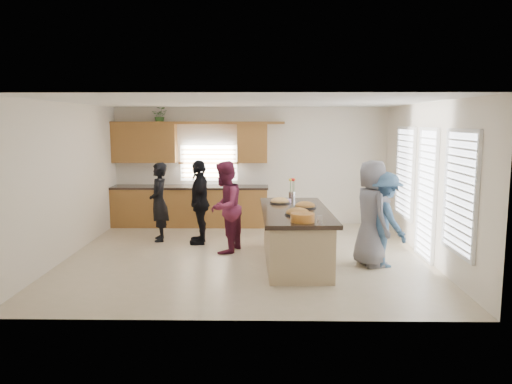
{
  "coord_description": "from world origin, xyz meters",
  "views": [
    {
      "loc": [
        0.32,
        -8.93,
        2.46
      ],
      "look_at": [
        0.17,
        0.32,
        1.15
      ],
      "focal_mm": 35.0,
      "sensor_mm": 36.0,
      "label": 1
    }
  ],
  "objects_px": {
    "woman_right_front": "(371,213)",
    "woman_left_mid": "(225,207)",
    "salad_bowl": "(303,217)",
    "woman_right_back": "(384,219)",
    "woman_left_front": "(200,202)",
    "woman_left_back": "(159,202)",
    "island": "(295,238)"
  },
  "relations": [
    {
      "from": "woman_left_mid",
      "to": "woman_right_back",
      "type": "xyz_separation_m",
      "value": [
        2.78,
        -0.88,
        -0.05
      ]
    },
    {
      "from": "woman_left_front",
      "to": "woman_right_front",
      "type": "height_order",
      "value": "woman_right_front"
    },
    {
      "from": "salad_bowl",
      "to": "woman_left_mid",
      "type": "xyz_separation_m",
      "value": [
        -1.33,
        1.78,
        -0.16
      ]
    },
    {
      "from": "woman_left_front",
      "to": "woman_right_front",
      "type": "bearing_deg",
      "value": 61.35
    },
    {
      "from": "woman_right_back",
      "to": "woman_right_front",
      "type": "distance_m",
      "value": 0.23
    },
    {
      "from": "woman_right_front",
      "to": "woman_left_mid",
      "type": "bearing_deg",
      "value": 59.5
    },
    {
      "from": "woman_left_mid",
      "to": "woman_right_front",
      "type": "relative_size",
      "value": 0.95
    },
    {
      "from": "woman_right_front",
      "to": "woman_right_back",
      "type": "bearing_deg",
      "value": -113.64
    },
    {
      "from": "woman_left_front",
      "to": "woman_right_back",
      "type": "xyz_separation_m",
      "value": [
        3.33,
        -1.57,
        -0.04
      ]
    },
    {
      "from": "woman_left_back",
      "to": "island",
      "type": "bearing_deg",
      "value": 45.07
    },
    {
      "from": "woman_right_back",
      "to": "woman_left_front",
      "type": "bearing_deg",
      "value": 42.39
    },
    {
      "from": "woman_left_back",
      "to": "woman_left_mid",
      "type": "distance_m",
      "value": 1.68
    },
    {
      "from": "woman_left_mid",
      "to": "woman_right_back",
      "type": "bearing_deg",
      "value": 89.65
    },
    {
      "from": "island",
      "to": "woman_left_back",
      "type": "xyz_separation_m",
      "value": [
        -2.71,
        1.62,
        0.36
      ]
    },
    {
      "from": "woman_left_front",
      "to": "woman_right_back",
      "type": "distance_m",
      "value": 3.68
    },
    {
      "from": "island",
      "to": "woman_left_front",
      "type": "bearing_deg",
      "value": 140.74
    },
    {
      "from": "island",
      "to": "woman_right_back",
      "type": "relative_size",
      "value": 1.68
    },
    {
      "from": "island",
      "to": "salad_bowl",
      "type": "xyz_separation_m",
      "value": [
        0.04,
        -1.06,
        0.57
      ]
    },
    {
      "from": "woman_left_back",
      "to": "woman_left_front",
      "type": "distance_m",
      "value": 0.89
    },
    {
      "from": "woman_left_back",
      "to": "woman_left_front",
      "type": "bearing_deg",
      "value": 62.46
    },
    {
      "from": "woman_left_back",
      "to": "woman_right_back",
      "type": "relative_size",
      "value": 1.0
    },
    {
      "from": "island",
      "to": "salad_bowl",
      "type": "bearing_deg",
      "value": -89.54
    },
    {
      "from": "woman_left_back",
      "to": "woman_right_back",
      "type": "xyz_separation_m",
      "value": [
        4.2,
        -1.77,
        -0.0
      ]
    },
    {
      "from": "salad_bowl",
      "to": "woman_right_back",
      "type": "height_order",
      "value": "woman_right_back"
    },
    {
      "from": "island",
      "to": "woman_right_back",
      "type": "height_order",
      "value": "woman_right_back"
    },
    {
      "from": "island",
      "to": "woman_left_mid",
      "type": "xyz_separation_m",
      "value": [
        -1.28,
        0.72,
        0.41
      ]
    },
    {
      "from": "salad_bowl",
      "to": "woman_right_back",
      "type": "relative_size",
      "value": 0.23
    },
    {
      "from": "salad_bowl",
      "to": "woman_right_front",
      "type": "height_order",
      "value": "woman_right_front"
    },
    {
      "from": "woman_left_mid",
      "to": "island",
      "type": "bearing_deg",
      "value": 77.85
    },
    {
      "from": "island",
      "to": "woman_left_mid",
      "type": "bearing_deg",
      "value": 148.79
    },
    {
      "from": "island",
      "to": "woman_left_front",
      "type": "xyz_separation_m",
      "value": [
        -1.84,
        1.41,
        0.4
      ]
    },
    {
      "from": "woman_left_mid",
      "to": "woman_right_back",
      "type": "distance_m",
      "value": 2.91
    }
  ]
}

